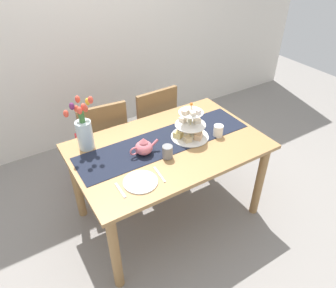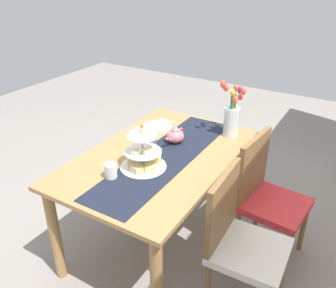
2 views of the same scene
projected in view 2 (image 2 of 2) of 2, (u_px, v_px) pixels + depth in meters
The scene contains 13 objects.
ground_plane at pixel (161, 238), 2.77m from camera, with size 8.00×8.00×0.00m, color gray.
dining_table at pixel (160, 169), 2.48m from camera, with size 1.47×0.93×0.75m.
chair_left at pixel (266, 194), 2.44m from camera, with size 0.46×0.46×0.91m.
chair_right at pixel (239, 238), 2.05m from camera, with size 0.43×0.43×0.91m.
table_runner at pixel (166, 156), 2.40m from camera, with size 1.40×0.36×0.00m, color black.
tiered_cake_stand at pixel (143, 156), 2.23m from camera, with size 0.30×0.30×0.30m.
teapot at pixel (175, 135), 2.56m from camera, with size 0.24×0.13×0.14m.
tulip_vase at pixel (232, 116), 2.63m from camera, with size 0.21×0.20×0.44m.
dinner_plate_left at pixel (157, 126), 2.83m from camera, with size 0.23×0.23×0.01m, color white.
fork_left at pixel (167, 120), 2.94m from camera, with size 0.02×0.15×0.01m, color silver.
knife_left at pixel (147, 133), 2.72m from camera, with size 0.01×0.17×0.01m, color silver.
mug_grey at pixel (151, 139), 2.53m from camera, with size 0.08×0.08×0.10m, color slate.
mug_white_text at pixel (111, 171), 2.15m from camera, with size 0.08×0.08×0.10m, color white.
Camera 2 is at (1.79, 1.14, 1.93)m, focal length 37.54 mm.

